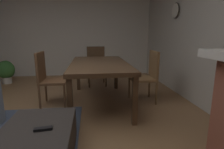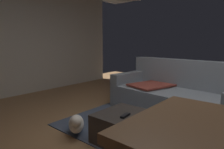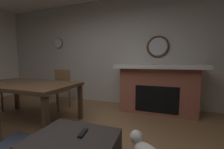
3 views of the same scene
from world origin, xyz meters
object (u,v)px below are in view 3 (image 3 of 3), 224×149
at_px(round_wall_mirror, 158,47).
at_px(tv_remote, 83,133).
at_px(fireplace, 157,88).
at_px(dining_table, 26,87).
at_px(dining_chair_south, 60,86).
at_px(wall_clock, 58,43).

bearing_deg(round_wall_mirror, tv_remote, 71.59).
xyz_separation_m(fireplace, dining_table, (2.28, 1.34, 0.13)).
bearing_deg(dining_chair_south, fireplace, -168.40).
relative_size(round_wall_mirror, tv_remote, 3.25).
bearing_deg(fireplace, dining_table, 30.48).
bearing_deg(dining_table, dining_chair_south, -90.13).
height_order(tv_remote, dining_chair_south, dining_chair_south).
height_order(round_wall_mirror, wall_clock, wall_clock).
bearing_deg(round_wall_mirror, wall_clock, -0.00).
height_order(fireplace, round_wall_mirror, round_wall_mirror).
distance_m(tv_remote, dining_table, 1.68).
height_order(dining_table, wall_clock, wall_clock).
bearing_deg(dining_chair_south, round_wall_mirror, -161.69).
relative_size(round_wall_mirror, wall_clock, 1.65).
height_order(dining_chair_south, wall_clock, wall_clock).
relative_size(tv_remote, dining_table, 0.09).
distance_m(fireplace, tv_remote, 2.08).
bearing_deg(wall_clock, dining_table, 111.37).
xyz_separation_m(dining_chair_south, wall_clock, (0.64, -0.76, 1.18)).
bearing_deg(fireplace, dining_chair_south, 11.60).
xyz_separation_m(round_wall_mirror, wall_clock, (2.92, -0.00, 0.21)).
distance_m(round_wall_mirror, dining_table, 2.92).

